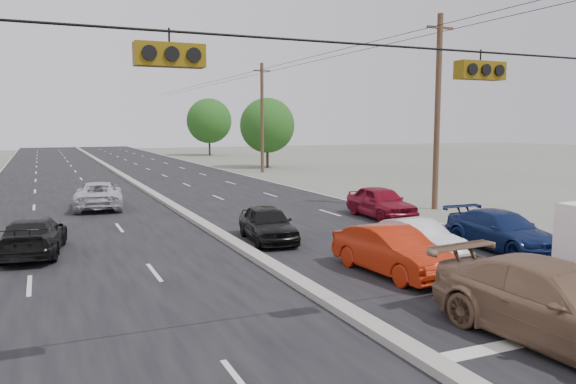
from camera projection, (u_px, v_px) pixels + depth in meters
name	position (u px, v px, depth m)	size (l,w,h in m)	color
ground	(408.00, 354.00, 10.87)	(200.00, 200.00, 0.00)	#606356
road_surface	(144.00, 190.00, 38.12)	(20.00, 160.00, 0.02)	black
center_median	(144.00, 189.00, 38.10)	(0.50, 160.00, 0.20)	gray
utility_pole_right_b	(437.00, 111.00, 28.90)	(1.60, 0.30, 10.00)	#422D1E
utility_pole_right_c	(262.00, 117.00, 51.60)	(1.60, 0.30, 10.00)	#422D1E
traffic_signals	(476.00, 68.00, 10.77)	(25.00, 0.30, 0.54)	black
tree_right_mid	(267.00, 125.00, 57.24)	(5.60, 5.60, 7.14)	#382619
tree_right_far	(209.00, 121.00, 80.27)	(6.40, 6.40, 8.16)	#382619
tan_sedan	(559.00, 306.00, 11.20)	(2.27, 5.59, 1.62)	brown
red_sedan	(392.00, 251.00, 16.50)	(1.50, 4.29, 1.41)	#A5210A
queue_car_a	(268.00, 224.00, 21.21)	(1.59, 3.96, 1.35)	black
queue_car_b	(419.00, 239.00, 18.73)	(1.30, 3.73, 1.23)	silver
queue_car_d	(502.00, 231.00, 19.75)	(1.90, 4.67, 1.36)	#0F1E4E
queue_car_e	(381.00, 203.00, 26.50)	(1.78, 4.42, 1.51)	maroon
oncoming_near	(33.00, 236.00, 18.99)	(1.84, 4.52, 1.31)	black
oncoming_far	(99.00, 195.00, 29.55)	(2.35, 5.10, 1.42)	silver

